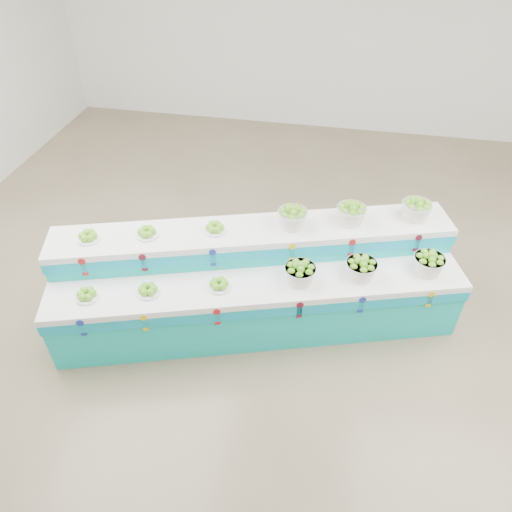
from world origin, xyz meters
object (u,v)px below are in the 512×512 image
at_px(plate_upper_mid, 147,232).
at_px(basket_lower_left, 300,273).
at_px(display_stand, 256,282).
at_px(basket_upper_right, 416,209).

bearing_deg(plate_upper_mid, basket_lower_left, -1.88).
distance_m(display_stand, basket_lower_left, 0.58).
xyz_separation_m(basket_lower_left, basket_upper_right, (1.09, 0.89, 0.30)).
xyz_separation_m(display_stand, basket_upper_right, (1.55, 0.76, 0.62)).
relative_size(display_stand, basket_lower_left, 13.56).
xyz_separation_m(display_stand, plate_upper_mid, (-1.10, -0.07, 0.56)).
height_order(basket_lower_left, plate_upper_mid, plate_upper_mid).
bearing_deg(basket_lower_left, plate_upper_mid, 178.12).
bearing_deg(plate_upper_mid, basket_upper_right, 17.44).
relative_size(basket_lower_left, plate_upper_mid, 1.36).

